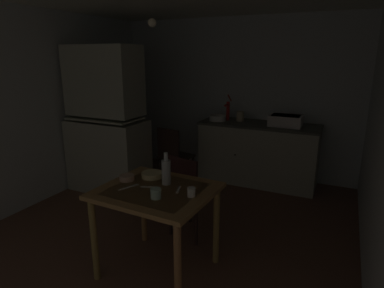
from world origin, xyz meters
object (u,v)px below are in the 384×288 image
(sink_basin, at_px, (286,120))
(serving_bowl_wide, at_px, (127,178))
(glass_bottle, at_px, (166,171))
(mug_dark, at_px, (191,192))
(mixing_bowl_counter, at_px, (218,118))
(hutch_cabinet, at_px, (107,125))
(chair_far_side, at_px, (189,194))
(chair_by_counter, at_px, (174,155))
(dining_table, at_px, (157,202))
(hand_pump, at_px, (228,109))

(sink_basin, xyz_separation_m, serving_bowl_wide, (-0.95, -2.39, -0.17))
(glass_bottle, bearing_deg, mug_dark, -24.95)
(serving_bowl_wide, relative_size, mug_dark, 1.80)
(sink_basin, distance_m, mixing_bowl_counter, 0.99)
(hutch_cabinet, xyz_separation_m, mixing_bowl_counter, (1.20, 1.09, 0.01))
(mixing_bowl_counter, bearing_deg, chair_far_side, -78.25)
(mixing_bowl_counter, xyz_separation_m, glass_bottle, (0.40, -2.26, -0.05))
(chair_by_counter, bearing_deg, serving_bowl_wide, -74.94)
(sink_basin, xyz_separation_m, mug_dark, (-0.29, -2.46, -0.16))
(dining_table, bearing_deg, glass_bottle, 80.52)
(hand_pump, relative_size, chair_by_counter, 0.45)
(sink_basin, height_order, chair_by_counter, sink_basin)
(hand_pump, relative_size, mug_dark, 5.36)
(hutch_cabinet, height_order, glass_bottle, hutch_cabinet)
(glass_bottle, bearing_deg, sink_basin, 75.60)
(serving_bowl_wide, xyz_separation_m, mug_dark, (0.66, -0.07, 0.01))
(serving_bowl_wide, bearing_deg, dining_table, -9.59)
(serving_bowl_wide, height_order, mug_dark, mug_dark)
(sink_basin, bearing_deg, hutch_cabinet, -152.37)
(mug_dark, height_order, glass_bottle, glass_bottle)
(chair_far_side, xyz_separation_m, mug_dark, (0.34, -0.65, 0.34))
(sink_basin, distance_m, glass_bottle, 2.39)
(chair_by_counter, height_order, serving_bowl_wide, chair_by_counter)
(mixing_bowl_counter, distance_m, glass_bottle, 2.30)
(chair_far_side, bearing_deg, serving_bowl_wide, -119.57)
(chair_by_counter, bearing_deg, mixing_bowl_counter, 55.14)
(hand_pump, bearing_deg, mixing_bowl_counter, -142.64)
(hand_pump, xyz_separation_m, mixing_bowl_counter, (-0.12, -0.10, -0.13))
(hutch_cabinet, relative_size, chair_far_side, 2.23)
(hand_pump, height_order, glass_bottle, hand_pump)
(hutch_cabinet, height_order, dining_table, hutch_cabinet)
(hand_pump, distance_m, chair_far_side, 1.96)
(mug_dark, bearing_deg, sink_basin, 83.28)
(hutch_cabinet, height_order, serving_bowl_wide, hutch_cabinet)
(mixing_bowl_counter, bearing_deg, mug_dark, -73.75)
(mixing_bowl_counter, height_order, dining_table, mixing_bowl_counter)
(hand_pump, bearing_deg, glass_bottle, -83.43)
(hand_pump, bearing_deg, hutch_cabinet, -137.99)
(mug_dark, relative_size, glass_bottle, 0.26)
(hand_pump, bearing_deg, chair_by_counter, -127.92)
(chair_by_counter, height_order, glass_bottle, glass_bottle)
(chair_far_side, bearing_deg, dining_table, -89.21)
(hand_pump, xyz_separation_m, mug_dark, (0.58, -2.50, -0.25))
(serving_bowl_wide, bearing_deg, mixing_bowl_counter, 90.90)
(dining_table, height_order, chair_far_side, chair_far_side)
(chair_far_side, bearing_deg, mug_dark, -62.63)
(hand_pump, relative_size, chair_far_side, 0.44)
(mixing_bowl_counter, relative_size, chair_far_side, 0.28)
(chair_by_counter, distance_m, mug_dark, 2.15)
(mug_dark, bearing_deg, serving_bowl_wide, 174.14)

